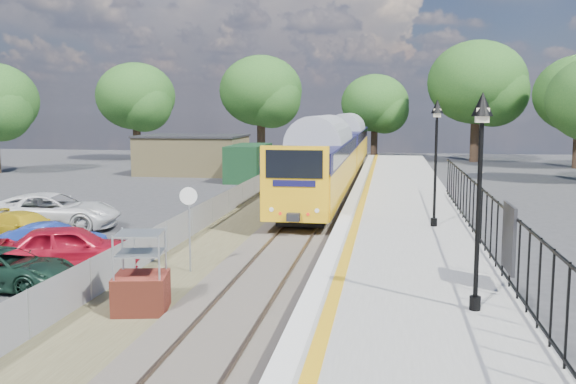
% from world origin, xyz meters
% --- Properties ---
extents(ground, '(120.00, 120.00, 0.00)m').
position_xyz_m(ground, '(0.00, 0.00, 0.00)').
color(ground, '#2D2D30').
rests_on(ground, ground).
extents(track_bed, '(5.90, 80.00, 0.29)m').
position_xyz_m(track_bed, '(-0.47, 9.67, 0.09)').
color(track_bed, '#473F38').
rests_on(track_bed, ground).
extents(platform, '(5.00, 70.00, 0.90)m').
position_xyz_m(platform, '(4.20, 8.00, 0.45)').
color(platform, gray).
rests_on(platform, ground).
extents(platform_edge, '(0.90, 70.00, 0.01)m').
position_xyz_m(platform_edge, '(2.14, 8.00, 0.90)').
color(platform_edge, silver).
rests_on(platform_edge, platform).
extents(victorian_lamp_south, '(0.44, 0.44, 4.60)m').
position_xyz_m(victorian_lamp_south, '(5.50, -4.00, 4.30)').
color(victorian_lamp_south, black).
rests_on(victorian_lamp_south, platform).
extents(victorian_lamp_north, '(0.44, 0.44, 4.60)m').
position_xyz_m(victorian_lamp_north, '(5.30, 6.00, 4.30)').
color(victorian_lamp_north, black).
rests_on(victorian_lamp_north, platform).
extents(palisade_fence, '(0.12, 26.00, 2.00)m').
position_xyz_m(palisade_fence, '(6.55, 2.24, 1.84)').
color(palisade_fence, black).
rests_on(palisade_fence, platform).
extents(wire_fence, '(0.06, 52.00, 1.20)m').
position_xyz_m(wire_fence, '(-4.20, 12.00, 0.60)').
color(wire_fence, '#999EA3').
rests_on(wire_fence, ground).
extents(outbuilding, '(10.80, 10.10, 3.12)m').
position_xyz_m(outbuilding, '(-10.91, 31.21, 1.52)').
color(outbuilding, '#9A8957').
rests_on(outbuilding, ground).
extents(tree_line, '(56.80, 43.80, 11.88)m').
position_xyz_m(tree_line, '(1.40, 42.00, 6.61)').
color(tree_line, '#332319').
rests_on(tree_line, ground).
extents(train, '(2.82, 40.83, 3.51)m').
position_xyz_m(train, '(0.00, 27.31, 2.34)').
color(train, gold).
rests_on(train, ground).
extents(brick_plinth, '(1.54, 1.54, 2.11)m').
position_xyz_m(brick_plinth, '(-2.50, -2.68, 1.01)').
color(brick_plinth, maroon).
rests_on(brick_plinth, ground).
extents(speed_sign, '(0.55, 0.14, 2.75)m').
position_xyz_m(speed_sign, '(-2.50, 1.32, 1.87)').
color(speed_sign, '#999EA3').
rests_on(speed_sign, ground).
extents(car_green, '(4.23, 2.09, 1.15)m').
position_xyz_m(car_green, '(-7.25, -1.10, 0.58)').
color(car_green, black).
rests_on(car_green, ground).
extents(car_red, '(4.79, 3.29, 1.51)m').
position_xyz_m(car_red, '(-6.36, 1.02, 0.76)').
color(car_red, '#B21026').
rests_on(car_red, ground).
extents(car_blue, '(3.79, 1.95, 1.19)m').
position_xyz_m(car_blue, '(-7.90, 2.72, 0.60)').
color(car_blue, '#1B36A4').
rests_on(car_blue, ground).
extents(car_yellow, '(4.36, 2.90, 1.17)m').
position_xyz_m(car_yellow, '(-10.29, 4.97, 0.59)').
color(car_yellow, gold).
rests_on(car_yellow, ground).
extents(car_white, '(6.03, 3.47, 1.58)m').
position_xyz_m(car_white, '(-10.65, 7.63, 0.79)').
color(car_white, silver).
rests_on(car_white, ground).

